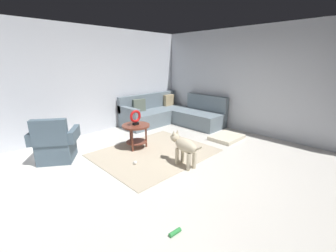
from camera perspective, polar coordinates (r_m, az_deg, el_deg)
ground_plane at (r=4.14m, az=1.44°, el=-10.98°), size 6.00×6.00×0.10m
wall_back at (r=6.10m, az=-19.15°, el=10.89°), size 6.00×0.12×2.70m
wall_right at (r=6.16m, az=21.24°, el=10.73°), size 0.12×6.00×2.70m
area_rug at (r=4.66m, az=-3.51°, el=-6.92°), size 2.30×1.90×0.01m
sectional_couch at (r=6.69m, az=0.79°, el=2.99°), size 2.20×2.25×0.88m
armchair at (r=4.71m, az=-27.24°, el=-4.42°), size 1.00×0.95×0.88m
side_table at (r=4.81m, az=-8.33°, el=-1.09°), size 0.60×0.60×0.54m
torus_sculpture at (r=4.73m, az=-8.48°, el=2.31°), size 0.28×0.08×0.33m
dog_bed_mat at (r=5.62m, az=15.01°, el=-2.87°), size 0.80×0.60×0.09m
dog at (r=3.99m, az=4.21°, el=-5.31°), size 0.28×0.85×0.63m
dog_toy_ball at (r=4.19m, az=-8.55°, el=-9.43°), size 0.07×0.07×0.07m
dog_toy_rope at (r=2.72m, az=1.84°, el=-25.94°), size 0.16×0.06×0.05m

